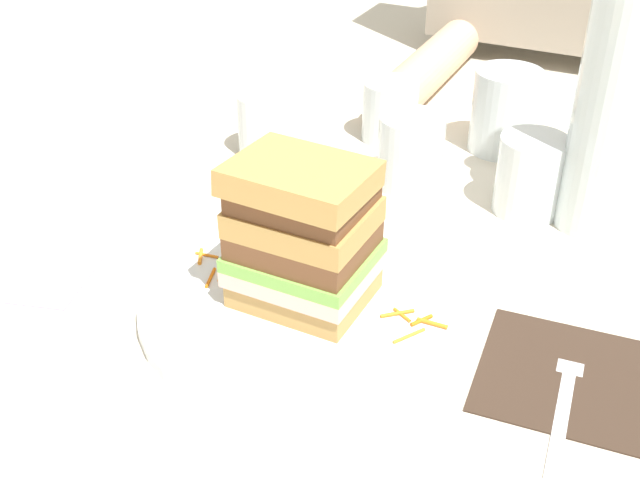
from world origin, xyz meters
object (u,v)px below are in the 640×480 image
Objects in this scene: empty_tumbler_0 at (505,111)px; empty_tumbler_1 at (390,111)px; water_bottle at (618,96)px; main_plate at (305,302)px; juice_glass at (530,180)px; side_plate at (56,192)px; fork at (567,390)px; empty_tumbler_2 at (411,152)px; sandwich at (303,235)px; knife at (140,260)px; empty_tumbler_3 at (264,125)px; napkin_pink at (37,276)px; napkin_dark at (569,374)px.

empty_tumbler_0 reaches higher than empty_tumbler_1.
water_bottle is 4.16× the size of empty_tumbler_1.
main_plate is 0.35m from water_bottle.
side_plate is (-0.46, -0.19, -0.03)m from juice_glass.
main_plate is 1.71× the size of fork.
empty_tumbler_2 is (0.06, -0.10, 0.00)m from empty_tumbler_1.
juice_glass is (0.13, 0.25, -0.04)m from sandwich.
main_plate is 0.34m from side_plate.
empty_tumbler_2 is (0.00, 0.25, -0.04)m from sandwich.
juice_glass is at bearing 40.27° from knife.
water_bottle reaches higher than empty_tumbler_0.
knife is at bearing -106.92° from empty_tumbler_1.
empty_tumbler_2 is at bearing -116.53° from empty_tumbler_0.
main_plate reaches higher than fork.
main_plate is 3.79× the size of empty_tumbler_3.
juice_glass is at bearing -177.96° from water_bottle.
side_plate is (-0.56, 0.07, 0.00)m from fork.
napkin_pink is at bearing -54.88° from side_plate.
sandwich is 0.79× the size of fork.
empty_tumbler_3 is (-0.18, 0.25, -0.04)m from sandwich.
empty_tumbler_2 reaches higher than main_plate.
side_plate is at bearing 158.03° from knife.
empty_tumbler_3 is (-0.38, -0.01, -0.10)m from water_bottle.
main_plate is 0.93× the size of water_bottle.
sandwich is 0.33m from water_bottle.
napkin_pink is at bearing -113.12° from empty_tumbler_1.
empty_tumbler_3 is at bearing -179.10° from empty_tumbler_2.
empty_tumbler_1 is at bearing 100.20° from sandwich.
juice_glass is at bearing 0.39° from empty_tumbler_2.
juice_glass is at bearing 40.45° from napkin_pink.
empty_tumbler_0 is (-0.13, 0.13, -0.09)m from water_bottle.
empty_tumbler_0 is (-0.06, 0.13, 0.01)m from juice_glass.
napkin_dark is 0.26m from juice_glass.
empty_tumbler_1 is at bearing -166.18° from empty_tumbler_0.
juice_glass is 1.02× the size of empty_tumbler_2.
napkin_pink is (-0.24, -0.07, -0.07)m from sandwich.
water_bottle is at bearing 36.10° from napkin_pink.
empty_tumbler_3 reaches higher than knife.
empty_tumbler_2 is (-0.07, -0.13, -0.01)m from empty_tumbler_0.
empty_tumbler_0 is 0.57× the size of side_plate.
knife is at bearing 179.34° from fork.
napkin_dark is 1.68× the size of empty_tumbler_2.
main_plate reaches higher than napkin_dark.
main_plate is 0.17m from knife.
juice_glass is 0.49m from napkin_pink.
juice_glass is 0.15m from empty_tumbler_0.
sandwich is 0.19m from knife.
empty_tumbler_0 reaches higher than empty_tumbler_2.
juice_glass reaches higher than side_plate.
knife is (-0.40, 0.00, -0.00)m from fork.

